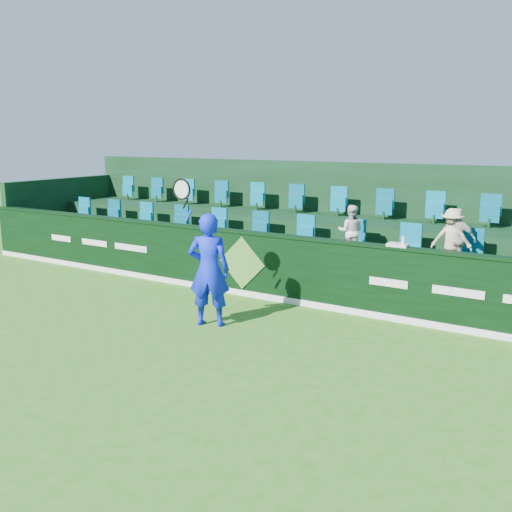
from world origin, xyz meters
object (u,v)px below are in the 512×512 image
Objects in this scene: spectator_middle at (457,239)px; towel at (398,245)px; drinks_bottle at (403,242)px; tennis_player at (209,269)px; spectator_left at (351,231)px; spectator_right at (452,239)px.

spectator_middle reaches higher than towel.
drinks_bottle is at bearing 0.00° from towel.
spectator_left is (1.33, 3.09, 0.34)m from tennis_player.
spectator_middle is 0.10m from spectator_right.
spectator_right is (2.01, 0.00, 0.03)m from spectator_left.
tennis_player is at bearing 49.16° from spectator_left.
spectator_right is at bearing 59.27° from towel.
spectator_left is at bearing 1.74° from spectator_middle.
drinks_bottle is (1.44, -1.12, 0.10)m from spectator_left.
drinks_bottle is at bearing 124.56° from spectator_left.
towel is at bearing 52.98° from spectator_right.
spectator_right is (-0.10, 0.00, -0.01)m from spectator_middle.
spectator_right is at bearing 162.51° from spectator_left.
towel is (1.34, -1.12, 0.04)m from spectator_left.
tennis_player is 4.57m from spectator_right.
spectator_middle reaches higher than drinks_bottle.
spectator_middle is at bearing 59.15° from drinks_bottle.
spectator_middle is (2.11, 0.00, 0.04)m from spectator_left.
spectator_middle reaches higher than spectator_right.
drinks_bottle is (2.77, 1.97, 0.44)m from tennis_player.
drinks_bottle is at bearing 35.43° from tennis_player.
tennis_player reaches higher than spectator_middle.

